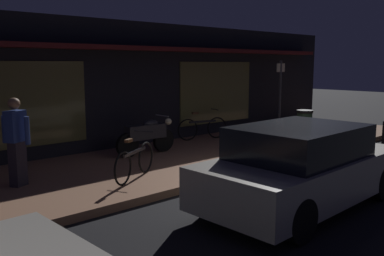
{
  "coord_description": "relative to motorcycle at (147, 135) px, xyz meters",
  "views": [
    {
      "loc": [
        -6.68,
        -4.79,
        2.43
      ],
      "look_at": [
        -0.22,
        2.4,
        0.95
      ],
      "focal_mm": 39.15,
      "sensor_mm": 36.0,
      "label": 1
    }
  ],
  "objects": [
    {
      "name": "bicycle_parked",
      "position": [
        2.5,
        0.59,
        -0.14
      ],
      "size": [
        1.6,
        0.57,
        0.91
      ],
      "color": "black",
      "rests_on": "sidewalk_slab"
    },
    {
      "name": "ground_plane",
      "position": [
        0.52,
        -3.78,
        -0.65
      ],
      "size": [
        60.0,
        60.0,
        0.0
      ],
      "primitive_type": "plane",
      "color": "black"
    },
    {
      "name": "trash_bin",
      "position": [
        4.56,
        -1.64,
        -0.03
      ],
      "size": [
        0.48,
        0.48,
        0.93
      ],
      "color": "#2D4C33",
      "rests_on": "sidewalk_slab"
    },
    {
      "name": "bicycle_extra",
      "position": [
        -1.55,
        -1.74,
        -0.14
      ],
      "size": [
        1.47,
        0.84,
        0.91
      ],
      "color": "black",
      "rests_on": "sidewalk_slab"
    },
    {
      "name": "motorcycle",
      "position": [
        0.0,
        0.0,
        0.0
      ],
      "size": [
        1.7,
        0.55,
        0.97
      ],
      "color": "black",
      "rests_on": "sidewalk_slab"
    },
    {
      "name": "sign_post",
      "position": [
        6.18,
        0.46,
        0.86
      ],
      "size": [
        0.44,
        0.09,
        2.4
      ],
      "color": "#47474C",
      "rests_on": "sidewalk_slab"
    },
    {
      "name": "storefront_building",
      "position": [
        0.52,
        2.61,
        1.16
      ],
      "size": [
        18.0,
        3.3,
        3.6
      ],
      "color": "black",
      "rests_on": "ground_plane"
    },
    {
      "name": "person_photographer",
      "position": [
        -3.47,
        -0.67,
        0.38
      ],
      "size": [
        0.44,
        0.58,
        1.67
      ],
      "color": "#28232D",
      "rests_on": "sidewalk_slab"
    },
    {
      "name": "parked_car_far",
      "position": [
        -0.15,
        -4.67,
        0.06
      ],
      "size": [
        4.15,
        1.89,
        1.42
      ],
      "color": "black",
      "rests_on": "ground_plane"
    },
    {
      "name": "sidewalk_slab",
      "position": [
        0.52,
        -0.78,
        -0.57
      ],
      "size": [
        18.0,
        4.0,
        0.15
      ],
      "primitive_type": "cube",
      "color": "#8C6047",
      "rests_on": "ground_plane"
    }
  ]
}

